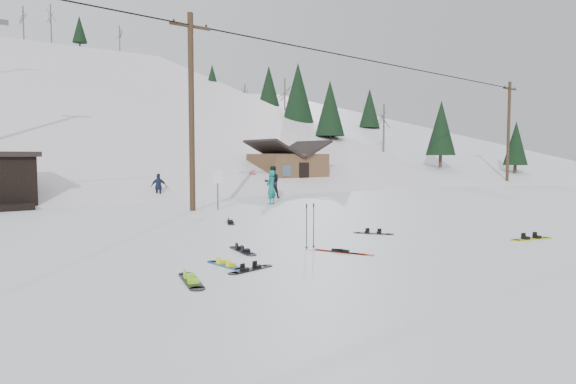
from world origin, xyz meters
TOP-DOWN VIEW (x-y plane):
  - ground at (0.00, 0.00)m, footprint 200.00×200.00m
  - ski_slope at (0.00, 55.00)m, footprint 60.00×85.24m
  - ridge_right at (38.00, 50.00)m, footprint 45.66×93.98m
  - treeline_right at (36.00, 42.00)m, footprint 20.00×60.00m
  - utility_pole at (2.00, 14.00)m, footprint 2.00×0.26m
  - utility_pole_right at (34.00, 17.00)m, footprint 2.00×0.26m
  - trail_sign at (3.10, 13.58)m, footprint 0.50×0.09m
  - cabin at (15.00, 24.00)m, footprint 5.39×4.40m
  - hero_snowboard at (-2.81, 2.60)m, footprint 0.34×1.39m
  - hero_skis at (0.40, 2.21)m, footprint 0.84×1.73m
  - ski_poles at (0.12, 3.12)m, footprint 0.34×0.09m
  - board_scatter_a at (-2.59, 1.89)m, footprint 1.26×0.44m
  - board_scatter_b at (-1.55, 3.91)m, footprint 0.51×1.49m
  - board_scatter_c at (-4.12, 1.71)m, footprint 0.66×1.55m
  - board_scatter_d at (3.48, 3.99)m, footprint 0.85×1.15m
  - board_scatter_e at (6.49, 0.31)m, footprint 1.55×0.61m
  - board_scatter_f at (1.15, 9.13)m, footprint 0.77×1.25m
  - skier_teal at (6.69, 14.36)m, footprint 0.78×0.68m
  - skier_dark at (9.00, 17.54)m, footprint 1.18×1.10m
  - skier_pink at (11.13, 23.05)m, footprint 0.97×0.61m
  - skier_navy at (3.02, 20.35)m, footprint 0.96×0.81m

SIDE VIEW (x-z plane):
  - ski_slope at x=0.00m, z-range -44.99..20.99m
  - ridge_right at x=38.00m, z-range -38.30..16.30m
  - ground at x=0.00m, z-range 0.00..0.00m
  - treeline_right at x=36.00m, z-range -5.00..5.00m
  - board_scatter_a at x=-2.59m, z-range -0.02..0.07m
  - board_scatter_d at x=3.48m, z-range -0.02..0.07m
  - board_scatter_f at x=1.15m, z-range -0.02..0.07m
  - hero_snowboard at x=-2.81m, z-range -0.02..0.07m
  - board_scatter_b at x=-1.55m, z-range -0.03..0.08m
  - hero_skis at x=0.40m, z-range -0.02..0.08m
  - board_scatter_e at x=6.49m, z-range -0.03..0.08m
  - board_scatter_c at x=-4.12m, z-range -0.03..0.09m
  - ski_poles at x=0.12m, z-range 0.01..1.25m
  - skier_pink at x=11.13m, z-range 0.00..1.44m
  - skier_navy at x=3.02m, z-range 0.00..1.54m
  - skier_teal at x=6.69m, z-range 0.00..1.79m
  - skier_dark at x=9.00m, z-range 0.00..1.94m
  - trail_sign at x=3.10m, z-range 0.35..2.20m
  - cabin at x=15.00m, z-range -0.40..3.37m
  - utility_pole at x=2.00m, z-range 0.18..9.18m
  - utility_pole_right at x=34.00m, z-range 0.18..9.18m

